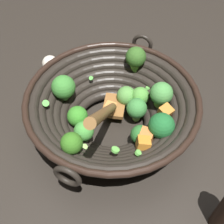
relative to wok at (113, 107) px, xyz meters
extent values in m
plane|color=#28231E|center=(0.00, 0.00, -0.07)|extent=(4.00, 4.00, 0.00)
cylinder|color=black|center=(0.00, 0.00, -0.06)|extent=(0.15, 0.15, 0.01)
torus|color=black|center=(0.00, 0.00, -0.05)|extent=(0.20, 0.20, 0.02)
torus|color=black|center=(0.00, 0.00, -0.04)|extent=(0.22, 0.22, 0.02)
torus|color=black|center=(0.00, 0.00, -0.03)|extent=(0.25, 0.25, 0.02)
torus|color=black|center=(0.00, 0.00, -0.01)|extent=(0.28, 0.28, 0.02)
torus|color=black|center=(0.00, 0.00, 0.00)|extent=(0.31, 0.31, 0.02)
torus|color=black|center=(0.00, 0.00, 0.01)|extent=(0.33, 0.33, 0.02)
torus|color=black|center=(0.00, 0.00, 0.02)|extent=(0.36, 0.36, 0.02)
torus|color=black|center=(0.00, 0.00, 0.03)|extent=(0.38, 0.38, 0.01)
torus|color=black|center=(0.11, 0.17, 0.03)|extent=(0.05, 0.04, 0.05)
torus|color=black|center=(-0.10, -0.17, 0.03)|extent=(0.05, 0.04, 0.05)
cylinder|color=olive|center=(-0.05, 0.07, -0.04)|extent=(0.03, 0.03, 0.02)
sphere|color=#2A692B|center=(-0.05, 0.07, -0.02)|extent=(0.04, 0.04, 0.04)
cylinder|color=#87BB52|center=(-0.11, -0.01, -0.01)|extent=(0.03, 0.02, 0.02)
sphere|color=#499144|center=(-0.11, -0.01, 0.02)|extent=(0.05, 0.05, 0.05)
cylinder|color=#5F983B|center=(0.09, 0.11, 0.01)|extent=(0.02, 0.02, 0.02)
sphere|color=#35711E|center=(0.09, 0.11, 0.03)|extent=(0.04, 0.04, 0.04)
cylinder|color=#69A94A|center=(-0.04, -0.05, -0.04)|extent=(0.03, 0.03, 0.02)
sphere|color=#549342|center=(-0.04, -0.05, -0.02)|extent=(0.05, 0.05, 0.05)
cylinder|color=#74B249|center=(-0.05, 0.00, -0.04)|extent=(0.03, 0.03, 0.02)
sphere|color=#3B823B|center=(-0.05, 0.00, -0.01)|extent=(0.05, 0.05, 0.05)
cylinder|color=#59A044|center=(0.07, 0.05, -0.03)|extent=(0.03, 0.02, 0.01)
sphere|color=green|center=(0.07, 0.05, 0.00)|extent=(0.04, 0.04, 0.04)
cylinder|color=#8BB548|center=(-0.07, -0.03, -0.03)|extent=(0.02, 0.02, 0.02)
sphere|color=#51963C|center=(-0.07, -0.03, -0.01)|extent=(0.04, 0.04, 0.04)
cylinder|color=#73BD48|center=(-0.07, -0.12, 0.01)|extent=(0.03, 0.03, 0.02)
sphere|color=#325F22|center=(-0.07, -0.12, 0.04)|extent=(0.05, 0.05, 0.05)
cylinder|color=#6EB153|center=(0.08, 0.01, -0.03)|extent=(0.02, 0.02, 0.01)
sphere|color=#378727|center=(0.08, 0.01, -0.01)|extent=(0.05, 0.05, 0.05)
cylinder|color=#64AD52|center=(0.10, -0.05, 0.00)|extent=(0.03, 0.03, 0.02)
sphere|color=#3B8533|center=(0.10, -0.05, 0.02)|extent=(0.05, 0.05, 0.05)
cylinder|color=#7CB852|center=(-0.09, 0.07, -0.02)|extent=(0.02, 0.02, 0.01)
sphere|color=#1E652E|center=(-0.09, 0.07, 0.01)|extent=(0.05, 0.05, 0.05)
cube|color=#E28D47|center=(0.00, -0.03, -0.04)|extent=(0.03, 0.03, 0.03)
cube|color=#CA7336|center=(-0.06, 0.08, -0.01)|extent=(0.04, 0.04, 0.03)
cube|color=#BC732A|center=(-0.11, 0.04, 0.01)|extent=(0.03, 0.04, 0.03)
cube|color=orange|center=(-0.04, 0.11, 0.00)|extent=(0.03, 0.03, 0.03)
cylinder|color=#6BC651|center=(-0.09, -0.06, -0.01)|extent=(0.02, 0.02, 0.01)
cylinder|color=#99D166|center=(0.06, -0.02, -0.04)|extent=(0.02, 0.02, 0.00)
cylinder|color=#99D166|center=(0.06, 0.01, -0.02)|extent=(0.01, 0.01, 0.01)
cylinder|color=#56B247|center=(0.14, -0.01, 0.03)|extent=(0.02, 0.02, 0.01)
cylinder|color=#6BC651|center=(-0.01, -0.05, -0.03)|extent=(0.01, 0.01, 0.01)
cylinder|color=#56B247|center=(0.04, -0.10, 0.00)|extent=(0.01, 0.01, 0.01)
cylinder|color=#6BC651|center=(0.01, 0.12, 0.02)|extent=(0.02, 0.02, 0.01)
cylinder|color=#99D166|center=(0.07, 0.09, -0.01)|extent=(0.02, 0.02, 0.01)
cylinder|color=#99D166|center=(-0.13, -0.03, 0.01)|extent=(0.01, 0.01, 0.01)
cylinder|color=#6BC651|center=(-0.03, 0.13, 0.02)|extent=(0.01, 0.01, 0.01)
cube|color=brown|center=(-0.01, -0.03, -0.03)|extent=(0.07, 0.08, 0.01)
cylinder|color=brown|center=(0.03, 0.09, 0.09)|extent=(0.08, 0.20, 0.20)
sphere|color=silver|center=(0.14, -0.23, -0.05)|extent=(0.05, 0.05, 0.05)
camera|label=1|loc=(0.07, 0.41, 0.48)|focal=46.42mm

